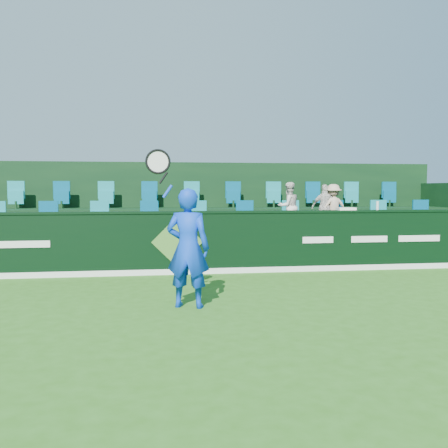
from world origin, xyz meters
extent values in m
plane|color=#2E6818|center=(0.00, 0.00, 0.00)|extent=(60.00, 60.00, 0.00)
cube|color=black|center=(0.00, 4.00, 0.65)|extent=(16.00, 0.20, 1.30)
cube|color=black|center=(0.00, 4.00, 1.32)|extent=(16.00, 0.24, 0.05)
cube|color=white|center=(0.00, 3.89, 0.06)|extent=(16.00, 0.02, 0.12)
cube|color=#487C2D|center=(0.00, 3.88, 0.70)|extent=(1.10, 0.02, 1.10)
cube|color=white|center=(-3.10, 3.89, 0.70)|extent=(1.00, 0.01, 0.14)
cube|color=white|center=(3.10, 3.89, 0.70)|extent=(0.70, 0.01, 0.14)
cube|color=white|center=(4.30, 3.89, 0.70)|extent=(0.85, 0.01, 0.14)
cube|color=white|center=(5.50, 3.89, 0.70)|extent=(1.00, 0.01, 0.14)
cube|color=black|center=(0.00, 5.10, 0.40)|extent=(16.00, 2.00, 0.80)
cube|color=black|center=(0.00, 7.00, 0.65)|extent=(16.00, 1.80, 1.30)
cube|color=black|center=(0.00, 8.00, 1.30)|extent=(16.00, 0.20, 2.60)
cube|color=teal|center=(0.00, 5.50, 1.10)|extent=(13.50, 0.50, 0.60)
cube|color=teal|center=(0.00, 7.30, 1.60)|extent=(13.50, 0.50, 0.60)
imported|color=#0B3AC7|center=(0.01, 0.93, 0.92)|extent=(0.77, 0.63, 1.84)
cylinder|color=#143FBF|center=(-0.29, 0.83, 1.79)|extent=(0.16, 0.04, 0.21)
cylinder|color=black|center=(-0.35, 0.83, 1.99)|extent=(0.14, 0.03, 0.18)
torus|color=black|center=(-0.43, 0.83, 2.23)|extent=(0.52, 0.04, 0.52)
cylinder|color=silver|center=(-0.43, 0.83, 2.23)|extent=(0.43, 0.01, 0.43)
imported|color=silver|center=(2.77, 5.12, 1.39)|extent=(0.68, 0.59, 1.19)
imported|color=beige|center=(3.70, 5.12, 1.37)|extent=(0.70, 0.36, 1.14)
imported|color=#C8AD8D|center=(3.90, 5.12, 1.37)|extent=(0.78, 0.51, 1.14)
cube|color=white|center=(3.78, 4.00, 1.38)|extent=(0.39, 0.26, 0.06)
cylinder|color=silver|center=(4.53, 4.00, 1.45)|extent=(0.06, 0.06, 0.20)
camera|label=1|loc=(-0.53, -6.66, 1.82)|focal=40.00mm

